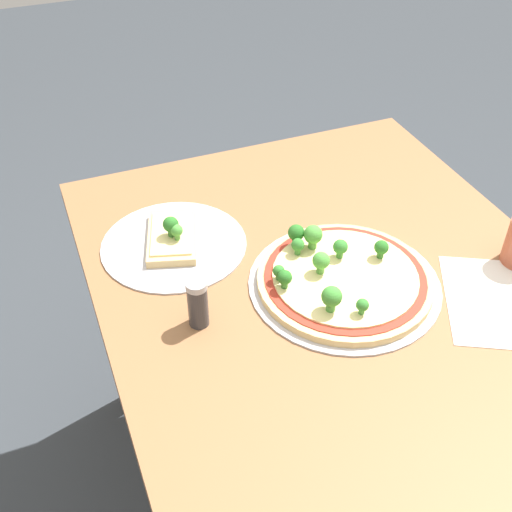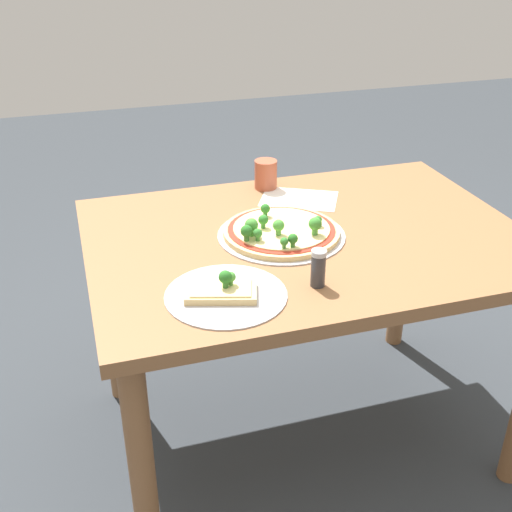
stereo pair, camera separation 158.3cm
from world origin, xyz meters
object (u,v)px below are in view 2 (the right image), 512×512
pizza_tray_whole (281,231)px  condiment_shaker (318,268)px  dining_table (306,265)px  pizza_tray_slice (224,292)px  drinking_cup (266,174)px

pizza_tray_whole → condiment_shaker: condiment_shaker is taller
dining_table → condiment_shaker: bearing=-105.9°
dining_table → pizza_tray_whole: size_ratio=3.41×
dining_table → condiment_shaker: condiment_shaker is taller
pizza_tray_slice → pizza_tray_whole: bearing=48.4°
dining_table → condiment_shaker: size_ratio=12.81×
pizza_tray_whole → pizza_tray_slice: (-0.22, -0.25, -0.00)m
pizza_tray_whole → drinking_cup: drinking_cup is taller
pizza_tray_whole → pizza_tray_slice: pizza_tray_whole is taller
pizza_tray_slice → dining_table: bearing=39.5°
pizza_tray_slice → drinking_cup: bearing=63.9°
condiment_shaker → pizza_tray_whole: bearing=89.7°
dining_table → drinking_cup: 0.37m
dining_table → pizza_tray_whole: pizza_tray_whole is taller
dining_table → drinking_cup: size_ratio=13.00×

